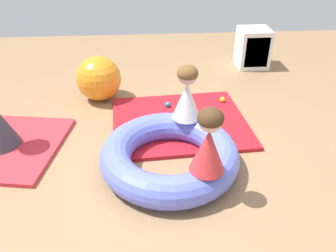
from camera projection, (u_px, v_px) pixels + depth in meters
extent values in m
plane|color=#93704C|center=(169.00, 162.00, 3.08)|extent=(8.00, 8.00, 0.00)
cube|color=#B21923|center=(179.00, 122.00, 3.64)|extent=(1.51, 1.33, 0.04)
cube|color=red|center=(2.00, 146.00, 3.26)|extent=(1.29, 1.25, 0.04)
torus|color=#6070E5|center=(170.00, 155.00, 2.94)|extent=(1.23, 1.23, 0.27)
cone|color=red|center=(208.00, 150.00, 2.47)|extent=(0.38, 0.38, 0.36)
sphere|color=beige|center=(210.00, 120.00, 2.33)|extent=(0.18, 0.18, 0.18)
ellipsoid|color=#472D19|center=(211.00, 118.00, 2.32)|extent=(0.19, 0.19, 0.15)
cone|color=white|center=(187.00, 101.00, 3.13)|extent=(0.33, 0.33, 0.36)
sphere|color=#DBAD89|center=(188.00, 75.00, 2.99)|extent=(0.18, 0.18, 0.18)
ellipsoid|color=brown|center=(188.00, 73.00, 2.99)|extent=(0.19, 0.19, 0.15)
sphere|color=pink|center=(212.00, 114.00, 3.63)|extent=(0.11, 0.11, 0.11)
sphere|color=teal|center=(168.00, 104.00, 3.87)|extent=(0.06, 0.06, 0.06)
sphere|color=green|center=(170.00, 125.00, 3.45)|extent=(0.10, 0.10, 0.10)
sphere|color=yellow|center=(222.00, 100.00, 3.97)|extent=(0.07, 0.07, 0.07)
sphere|color=orange|center=(99.00, 78.00, 4.01)|extent=(0.54, 0.54, 0.54)
cube|color=white|center=(253.00, 48.00, 4.93)|extent=(0.44, 0.44, 0.56)
cube|color=#2D2D33|center=(255.00, 50.00, 4.83)|extent=(0.34, 0.20, 0.44)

